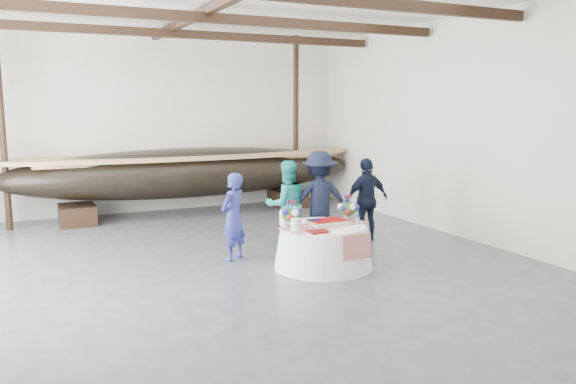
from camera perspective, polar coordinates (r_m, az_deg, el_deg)
name	(u,v)px	position (r m, az deg, el deg)	size (l,w,h in m)	color
floor	(241,271)	(9.40, -4.83, -8.02)	(10.00, 12.00, 0.01)	#3D3D42
wall_back	(157,123)	(14.77, -13.20, 6.81)	(10.00, 0.02, 4.50)	silver
wall_front	(568,181)	(3.99, 26.56, 1.03)	(10.00, 0.02, 4.50)	silver
wall_right	(478,129)	(11.72, 18.70, 6.09)	(0.02, 12.00, 4.50)	silver
pavilion_structure	(220,28)	(9.89, -6.96, 16.23)	(9.80, 11.76, 4.50)	black
longboat_display	(190,172)	(14.10, -9.93, 2.00)	(8.92, 1.78, 1.67)	black
banquet_table	(323,246)	(9.53, 3.62, -5.52)	(1.67, 1.67, 0.72)	white
tabletop_items	(318,216)	(9.50, 3.08, -2.42)	(1.62, 0.96, 0.40)	red
guest_woman_blue	(233,217)	(9.90, -5.59, -2.52)	(0.57, 0.37, 1.55)	navy
guest_woman_teal	(287,205)	(10.63, -0.15, -1.32)	(0.82, 0.64, 1.69)	teal
guest_man_left	(319,199)	(10.76, 3.18, -0.75)	(1.20, 0.69, 1.86)	black
guest_man_right	(367,200)	(11.37, 8.00, -0.76)	(0.98, 0.41, 1.67)	black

